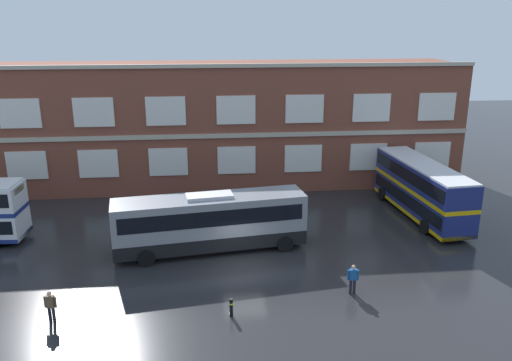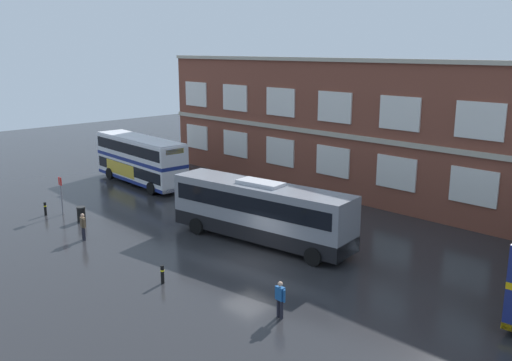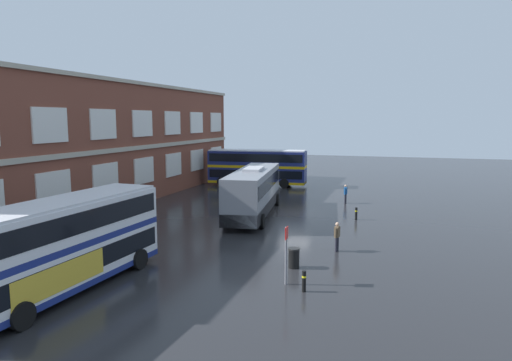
{
  "view_description": "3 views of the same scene",
  "coord_description": "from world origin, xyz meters",
  "px_view_note": "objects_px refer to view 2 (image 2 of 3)",
  "views": [
    {
      "loc": [
        -2.01,
        -27.78,
        14.19
      ],
      "look_at": [
        1.03,
        3.52,
        4.38
      ],
      "focal_mm": 36.52,
      "sensor_mm": 36.0,
      "label": 1
    },
    {
      "loc": [
        20.64,
        -19.62,
        11.51
      ],
      "look_at": [
        -2.63,
        3.1,
        3.68
      ],
      "focal_mm": 38.76,
      "sensor_mm": 36.0,
      "label": 2
    },
    {
      "loc": [
        -35.36,
        -8.0,
        7.53
      ],
      "look_at": [
        -1.79,
        2.67,
        2.78
      ],
      "focal_mm": 32.02,
      "sensor_mm": 36.0,
      "label": 3
    }
  ],
  "objects_px": {
    "bus_stand_flag": "(61,192)",
    "safety_bollard_west": "(162,274)",
    "double_decker_near": "(140,159)",
    "waiting_passenger": "(83,226)",
    "touring_coach": "(260,212)",
    "second_passenger": "(280,298)",
    "station_litter_bin": "(81,214)",
    "safety_bollard_east": "(45,209)"
  },
  "relations": [
    {
      "from": "safety_bollard_east",
      "to": "waiting_passenger",
      "type": "bearing_deg",
      "value": -4.62
    },
    {
      "from": "waiting_passenger",
      "to": "second_passenger",
      "type": "relative_size",
      "value": 1.0
    },
    {
      "from": "waiting_passenger",
      "to": "bus_stand_flag",
      "type": "xyz_separation_m",
      "value": [
        -6.03,
        1.51,
        0.7
      ]
    },
    {
      "from": "double_decker_near",
      "to": "second_passenger",
      "type": "relative_size",
      "value": 6.54
    },
    {
      "from": "touring_coach",
      "to": "safety_bollard_east",
      "type": "distance_m",
      "value": 16.13
    },
    {
      "from": "second_passenger",
      "to": "safety_bollard_east",
      "type": "distance_m",
      "value": 21.99
    },
    {
      "from": "double_decker_near",
      "to": "safety_bollard_west",
      "type": "relative_size",
      "value": 11.71
    },
    {
      "from": "double_decker_near",
      "to": "station_litter_bin",
      "type": "relative_size",
      "value": 10.8
    },
    {
      "from": "bus_stand_flag",
      "to": "double_decker_near",
      "type": "bearing_deg",
      "value": 113.4
    },
    {
      "from": "waiting_passenger",
      "to": "station_litter_bin",
      "type": "height_order",
      "value": "waiting_passenger"
    },
    {
      "from": "safety_bollard_west",
      "to": "double_decker_near",
      "type": "bearing_deg",
      "value": 149.89
    },
    {
      "from": "station_litter_bin",
      "to": "touring_coach",
      "type": "bearing_deg",
      "value": 27.11
    },
    {
      "from": "double_decker_near",
      "to": "touring_coach",
      "type": "xyz_separation_m",
      "value": [
        17.76,
        -3.02,
        -0.24
      ]
    },
    {
      "from": "double_decker_near",
      "to": "safety_bollard_west",
      "type": "distance_m",
      "value": 21.64
    },
    {
      "from": "station_litter_bin",
      "to": "safety_bollard_west",
      "type": "xyz_separation_m",
      "value": [
        12.32,
        -1.96,
        -0.03
      ]
    },
    {
      "from": "bus_stand_flag",
      "to": "safety_bollard_west",
      "type": "height_order",
      "value": "bus_stand_flag"
    },
    {
      "from": "touring_coach",
      "to": "safety_bollard_east",
      "type": "bearing_deg",
      "value": -154.18
    },
    {
      "from": "waiting_passenger",
      "to": "safety_bollard_east",
      "type": "distance_m",
      "value": 6.69
    },
    {
      "from": "second_passenger",
      "to": "safety_bollard_east",
      "type": "bearing_deg",
      "value": -178.02
    },
    {
      "from": "double_decker_near",
      "to": "touring_coach",
      "type": "height_order",
      "value": "double_decker_near"
    },
    {
      "from": "bus_stand_flag",
      "to": "touring_coach",
      "type": "bearing_deg",
      "value": 23.53
    },
    {
      "from": "safety_bollard_west",
      "to": "safety_bollard_east",
      "type": "relative_size",
      "value": 1.0
    },
    {
      "from": "double_decker_near",
      "to": "safety_bollard_east",
      "type": "distance_m",
      "value": 10.67
    },
    {
      "from": "waiting_passenger",
      "to": "second_passenger",
      "type": "xyz_separation_m",
      "value": [
        15.32,
        1.3,
        0.0
      ]
    },
    {
      "from": "waiting_passenger",
      "to": "station_litter_bin",
      "type": "distance_m",
      "value": 4.0
    },
    {
      "from": "second_passenger",
      "to": "safety_bollard_west",
      "type": "relative_size",
      "value": 1.79
    },
    {
      "from": "second_passenger",
      "to": "safety_bollard_west",
      "type": "height_order",
      "value": "second_passenger"
    },
    {
      "from": "double_decker_near",
      "to": "touring_coach",
      "type": "relative_size",
      "value": 0.91
    },
    {
      "from": "double_decker_near",
      "to": "waiting_passenger",
      "type": "distance_m",
      "value": 14.55
    },
    {
      "from": "second_passenger",
      "to": "waiting_passenger",
      "type": "bearing_deg",
      "value": -175.16
    },
    {
      "from": "station_litter_bin",
      "to": "safety_bollard_west",
      "type": "distance_m",
      "value": 12.47
    },
    {
      "from": "bus_stand_flag",
      "to": "safety_bollard_west",
      "type": "xyz_separation_m",
      "value": [
        14.75,
        -1.78,
        -1.14
      ]
    },
    {
      "from": "bus_stand_flag",
      "to": "safety_bollard_west",
      "type": "distance_m",
      "value": 14.9
    },
    {
      "from": "double_decker_near",
      "to": "bus_stand_flag",
      "type": "height_order",
      "value": "double_decker_near"
    },
    {
      "from": "station_litter_bin",
      "to": "double_decker_near",
      "type": "bearing_deg",
      "value": 125.62
    },
    {
      "from": "second_passenger",
      "to": "bus_stand_flag",
      "type": "bearing_deg",
      "value": 179.43
    },
    {
      "from": "waiting_passenger",
      "to": "safety_bollard_east",
      "type": "relative_size",
      "value": 1.79
    },
    {
      "from": "touring_coach",
      "to": "waiting_passenger",
      "type": "bearing_deg",
      "value": -136.04
    },
    {
      "from": "touring_coach",
      "to": "bus_stand_flag",
      "type": "distance_m",
      "value": 15.1
    },
    {
      "from": "touring_coach",
      "to": "safety_bollard_west",
      "type": "xyz_separation_m",
      "value": [
        0.9,
        -7.81,
        -1.42
      ]
    },
    {
      "from": "double_decker_near",
      "to": "touring_coach",
      "type": "distance_m",
      "value": 18.02
    },
    {
      "from": "touring_coach",
      "to": "waiting_passenger",
      "type": "relative_size",
      "value": 7.2
    }
  ]
}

